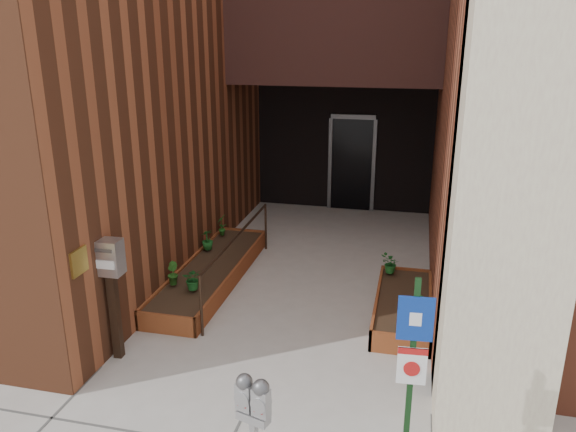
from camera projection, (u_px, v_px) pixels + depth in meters
The scene contains 14 objects.
ground at pixel (256, 389), 6.54m from camera, with size 80.00×80.00×0.00m, color #9E9991.
planter_left at pixel (212, 274), 9.33m from camera, with size 0.90×3.60×0.30m.
planter_right at pixel (403, 307), 8.19m from camera, with size 0.80×2.20×0.30m.
handrail at pixel (238, 243), 8.98m from camera, with size 0.04×3.34×0.90m.
parking_meter at pixel (253, 409), 4.57m from camera, with size 0.31×0.19×1.35m.
sign_post at pixel (411, 370), 4.64m from camera, with size 0.29×0.08×2.13m.
payment_dropbox at pixel (111, 274), 6.84m from camera, with size 0.32×0.25×1.60m.
shrub_left_a at pixel (193, 279), 8.33m from camera, with size 0.30×0.30×0.34m, color #17521C.
shrub_left_b at pixel (172, 273), 8.51m from camera, with size 0.19×0.19×0.35m, color #225618.
shrub_left_c at pixel (207, 240), 9.87m from camera, with size 0.20×0.20×0.36m, color #18551C.
shrub_left_d at pixel (222, 225), 10.55m from camera, with size 0.21×0.21×0.41m, color #20601B.
shrub_right_a at pixel (404, 318), 7.25m from camera, with size 0.17×0.17×0.29m, color #185619.
shrub_right_b at pixel (422, 304), 7.60m from camera, with size 0.16×0.16×0.31m, color #1A5C1A.
shrub_right_c at pixel (390, 264), 8.90m from camera, with size 0.28×0.28×0.31m, color #1B6121.
Camera 1 is at (1.64, -5.34, 3.97)m, focal length 35.00 mm.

